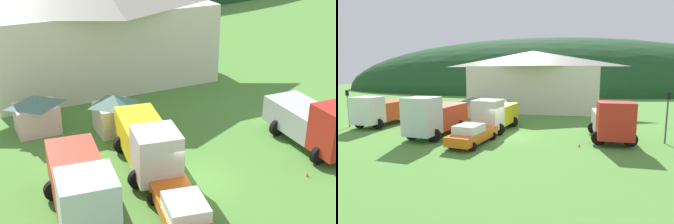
% 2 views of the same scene
% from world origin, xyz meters
% --- Properties ---
extents(ground_plane, '(200.00, 200.00, 0.00)m').
position_xyz_m(ground_plane, '(0.00, 0.00, 0.00)').
color(ground_plane, '#518C38').
extents(depot_building, '(18.95, 9.05, 8.67)m').
position_xyz_m(depot_building, '(0.82, 17.10, 4.47)').
color(depot_building, silver).
rests_on(depot_building, ground).
extents(play_shed_cream, '(2.55, 2.48, 2.55)m').
position_xyz_m(play_shed_cream, '(-1.43, 7.56, 1.32)').
color(play_shed_cream, beige).
rests_on(play_shed_cream, ground).
extents(play_shed_pink, '(2.91, 2.43, 2.53)m').
position_xyz_m(play_shed_pink, '(-6.00, 9.69, 1.30)').
color(play_shed_pink, beige).
rests_on(play_shed_pink, ground).
extents(tow_truck_silver, '(3.69, 7.32, 3.60)m').
position_xyz_m(tow_truck_silver, '(-6.04, -1.02, 1.80)').
color(tow_truck_silver, silver).
rests_on(tow_truck_silver, ground).
extents(flatbed_truck_yellow, '(3.69, 7.03, 3.16)m').
position_xyz_m(flatbed_truck_yellow, '(-1.37, 2.22, 1.63)').
color(flatbed_truck_yellow, silver).
rests_on(flatbed_truck_yellow, ground).
extents(crane_truck_red, '(3.51, 6.70, 3.37)m').
position_xyz_m(crane_truck_red, '(8.83, 0.16, 1.66)').
color(crane_truck_red, red).
rests_on(crane_truck_red, ground).
extents(service_pickup_orange, '(3.02, 5.55, 1.66)m').
position_xyz_m(service_pickup_orange, '(-1.99, -3.21, 0.83)').
color(service_pickup_orange, orange).
rests_on(service_pickup_orange, ground).
extents(traffic_cone_near_pickup, '(0.36, 0.36, 0.46)m').
position_xyz_m(traffic_cone_near_pickup, '(6.16, -2.32, 0.00)').
color(traffic_cone_near_pickup, orange).
rests_on(traffic_cone_near_pickup, ground).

